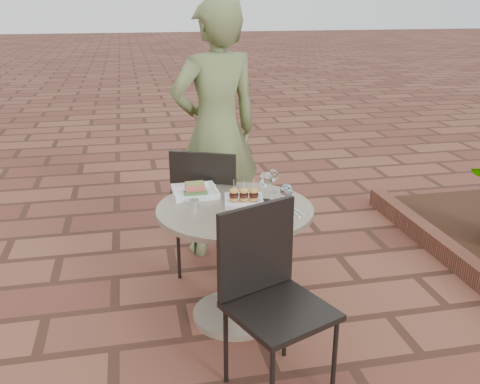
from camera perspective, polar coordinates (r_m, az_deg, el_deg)
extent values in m
plane|color=brown|center=(3.27, 1.92, -14.57)|extent=(60.00, 60.00, 0.00)
cylinder|color=gray|center=(3.38, -0.51, -12.88)|extent=(0.52, 0.52, 0.04)
cylinder|color=gray|center=(3.22, -0.53, -7.93)|extent=(0.08, 0.08, 0.70)
cylinder|color=gray|center=(3.06, -0.55, -1.89)|extent=(0.90, 0.90, 0.03)
cube|color=black|center=(3.75, -3.01, -2.04)|extent=(0.58, 0.58, 0.03)
cube|color=black|center=(3.49, -3.98, 0.57)|extent=(0.41, 0.21, 0.46)
cylinder|color=black|center=(3.97, 0.44, -4.35)|extent=(0.02, 0.02, 0.44)
cylinder|color=black|center=(4.06, -4.81, -3.84)|extent=(0.02, 0.02, 0.44)
cylinder|color=black|center=(3.64, -0.86, -6.75)|extent=(0.02, 0.02, 0.44)
cylinder|color=black|center=(3.74, -6.56, -6.13)|extent=(0.02, 0.02, 0.44)
cube|color=black|center=(2.62, 4.33, -12.55)|extent=(0.57, 0.57, 0.03)
cube|color=black|center=(2.63, 1.76, -6.04)|extent=(0.42, 0.20, 0.46)
cylinder|color=black|center=(2.74, 10.04, -17.02)|extent=(0.02, 0.02, 0.44)
cylinder|color=black|center=(2.78, -1.52, -16.01)|extent=(0.02, 0.02, 0.44)
cylinder|color=black|center=(2.97, 4.83, -13.54)|extent=(0.02, 0.02, 0.44)
imported|color=#545F34|center=(3.92, -2.57, 6.44)|extent=(0.78, 0.61, 1.88)
cube|color=white|center=(3.27, -4.81, -0.11)|extent=(0.28, 0.28, 0.01)
cube|color=#C75546|center=(3.26, -4.83, 0.52)|extent=(0.12, 0.08, 0.04)
cube|color=#5F6C30|center=(3.25, -4.84, 0.92)|extent=(0.11, 0.07, 0.01)
cube|color=white|center=(3.12, 0.41, -1.08)|extent=(0.26, 0.26, 0.01)
cube|color=white|center=(2.88, 1.33, -2.88)|extent=(0.25, 0.25, 0.01)
ellipsoid|color=#C4507B|center=(2.83, 0.88, -3.09)|extent=(0.04, 0.03, 0.02)
cylinder|color=white|center=(2.99, 4.90, -2.14)|extent=(0.06, 0.06, 0.00)
cylinder|color=white|center=(2.98, 4.92, -1.44)|extent=(0.01, 0.01, 0.07)
ellipsoid|color=white|center=(2.95, 4.97, 0.04)|extent=(0.07, 0.07, 0.09)
cylinder|color=white|center=(2.95, 4.96, -0.05)|extent=(0.06, 0.06, 0.04)
cylinder|color=white|center=(3.16, 2.73, -0.89)|extent=(0.06, 0.06, 0.00)
cylinder|color=white|center=(3.14, 2.75, -0.18)|extent=(0.01, 0.01, 0.08)
ellipsoid|color=white|center=(3.11, 2.77, 1.33)|extent=(0.08, 0.08, 0.10)
cylinder|color=white|center=(3.30, 3.52, 0.02)|extent=(0.05, 0.05, 0.00)
cylinder|color=white|center=(3.29, 3.53, 0.59)|extent=(0.01, 0.01, 0.07)
ellipsoid|color=white|center=(3.26, 3.56, 1.79)|extent=(0.06, 0.06, 0.08)
cylinder|color=silver|center=(3.07, -4.89, -1.18)|extent=(0.07, 0.07, 0.04)
cube|color=brown|center=(4.09, 23.37, -7.58)|extent=(0.12, 3.00, 0.15)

